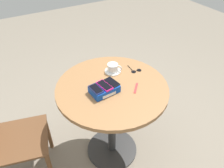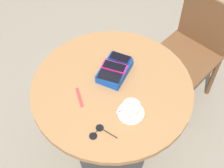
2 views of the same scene
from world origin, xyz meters
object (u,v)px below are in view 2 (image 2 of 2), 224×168
(saucer, at_px, (131,113))
(lanyard_strap, at_px, (79,97))
(phone_navy, at_px, (120,58))
(sunglasses, at_px, (98,132))
(round_table, at_px, (112,106))
(phone_box, at_px, (115,71))
(phone_black, at_px, (110,76))
(phone_magenta, at_px, (114,67))
(chair_near_window, at_px, (190,52))
(coffee_cup, at_px, (131,109))

(saucer, distance_m, lanyard_strap, 0.27)
(phone_navy, distance_m, sunglasses, 0.43)
(round_table, distance_m, phone_box, 0.22)
(phone_black, bearing_deg, sunglasses, 19.42)
(phone_navy, height_order, lanyard_strap, phone_navy)
(phone_navy, height_order, phone_black, phone_navy)
(phone_magenta, height_order, chair_near_window, phone_magenta)
(saucer, xyz_separation_m, lanyard_strap, (0.04, -0.27, -0.00))
(phone_box, bearing_deg, round_table, 20.58)
(saucer, bearing_deg, phone_magenta, -132.88)
(phone_magenta, xyz_separation_m, sunglasses, (0.35, 0.11, -0.06))
(round_table, distance_m, chair_near_window, 0.83)
(phone_navy, distance_m, phone_magenta, 0.07)
(chair_near_window, bearing_deg, phone_box, -17.88)
(coffee_cup, relative_size, lanyard_strap, 0.83)
(phone_magenta, distance_m, sunglasses, 0.37)
(phone_black, relative_size, chair_near_window, 0.15)
(phone_box, height_order, phone_magenta, phone_magenta)
(phone_navy, bearing_deg, chair_near_window, 159.99)
(phone_navy, relative_size, sunglasses, 1.00)
(lanyard_strap, bearing_deg, coffee_cup, 98.61)
(phone_box, relative_size, phone_black, 1.62)
(phone_navy, distance_m, coffee_cup, 0.32)
(phone_navy, relative_size, phone_black, 0.96)
(round_table, distance_m, saucer, 0.26)
(phone_navy, xyz_separation_m, sunglasses, (0.41, 0.11, -0.06))
(coffee_cup, xyz_separation_m, lanyard_strap, (0.04, -0.27, -0.04))
(phone_navy, xyz_separation_m, chair_near_window, (-0.64, 0.23, -0.41))
(round_table, height_order, chair_near_window, chair_near_window)
(round_table, bearing_deg, chair_near_window, 165.90)
(phone_black, distance_m, coffee_cup, 0.21)
(coffee_cup, relative_size, sunglasses, 0.83)
(phone_black, xyz_separation_m, lanyard_strap, (0.16, -0.09, -0.06))
(round_table, bearing_deg, phone_magenta, -158.48)
(phone_magenta, bearing_deg, lanyard_strap, -19.37)
(phone_black, bearing_deg, coffee_cup, 57.54)
(phone_black, bearing_deg, round_table, 57.52)
(phone_magenta, height_order, coffee_cup, coffee_cup)
(phone_black, bearing_deg, phone_magenta, -171.97)
(coffee_cup, bearing_deg, phone_black, -122.46)
(phone_navy, xyz_separation_m, coffee_cup, (0.25, 0.19, -0.02))
(phone_magenta, xyz_separation_m, phone_black, (0.06, 0.01, -0.00))
(phone_navy, relative_size, chair_near_window, 0.15)
(lanyard_strap, xyz_separation_m, sunglasses, (0.13, 0.19, 0.00))
(phone_box, xyz_separation_m, sunglasses, (0.35, 0.11, -0.02))
(lanyard_strap, bearing_deg, phone_black, 150.87)
(round_table, height_order, saucer, saucer)
(lanyard_strap, height_order, sunglasses, sunglasses)
(phone_black, relative_size, lanyard_strap, 1.04)
(sunglasses, relative_size, chair_near_window, 0.15)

